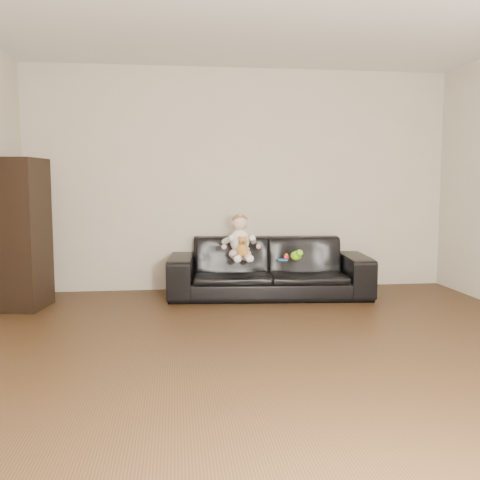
{
  "coord_description": "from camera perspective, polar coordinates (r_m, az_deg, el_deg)",
  "views": [
    {
      "loc": [
        -0.78,
        -3.58,
        1.25
      ],
      "look_at": [
        -0.09,
        2.14,
        0.65
      ],
      "focal_mm": 40.0,
      "sensor_mm": 36.0,
      "label": 1
    }
  ],
  "objects": [
    {
      "name": "cabinet",
      "position": [
        5.76,
        -22.06,
        0.6
      ],
      "size": [
        0.46,
        0.58,
        1.51
      ],
      "primitive_type": "cube",
      "rotation": [
        0.0,
        0.0,
        -0.18
      ],
      "color": "black",
      "rests_on": "floor"
    },
    {
      "name": "toy_green",
      "position": [
        5.81,
        6.01,
        -1.69
      ],
      "size": [
        0.17,
        0.19,
        0.1
      ],
      "primitive_type": "ellipsoid",
      "rotation": [
        0.0,
        0.0,
        0.37
      ],
      "color": "#80E21A",
      "rests_on": "sofa"
    },
    {
      "name": "wall_back",
      "position": [
        6.38,
        0.14,
        6.42
      ],
      "size": [
        5.0,
        0.0,
        5.0
      ],
      "primitive_type": "plane",
      "rotation": [
        1.57,
        0.0,
        0.0
      ],
      "color": "beige",
      "rests_on": "ground"
    },
    {
      "name": "toy_blue_disc",
      "position": [
        5.82,
        4.62,
        -2.11
      ],
      "size": [
        0.13,
        0.13,
        0.02
      ],
      "primitive_type": "cylinder",
      "rotation": [
        0.0,
        0.0,
        0.23
      ],
      "color": "#1B81DF",
      "rests_on": "sofa"
    },
    {
      "name": "baby",
      "position": [
        5.79,
        0.02,
        -0.01
      ],
      "size": [
        0.35,
        0.43,
        0.5
      ],
      "rotation": [
        0.0,
        0.0,
        0.14
      ],
      "color": "#FCD5DC",
      "rests_on": "sofa"
    },
    {
      "name": "teddy_bear",
      "position": [
        5.64,
        0.3,
        -0.71
      ],
      "size": [
        0.13,
        0.13,
        0.21
      ],
      "rotation": [
        0.0,
        0.0,
        -0.12
      ],
      "color": "#B67634",
      "rests_on": "sofa"
    },
    {
      "name": "floor",
      "position": [
        3.88,
        5.26,
        -12.87
      ],
      "size": [
        5.5,
        5.5,
        0.0
      ],
      "primitive_type": "plane",
      "color": "#412A17",
      "rests_on": "ground"
    },
    {
      "name": "sofa",
      "position": [
        6.0,
        3.09,
        -2.92
      ],
      "size": [
        2.28,
        1.05,
        0.65
      ],
      "primitive_type": "imported",
      "rotation": [
        0.0,
        0.0,
        -0.08
      ],
      "color": "black",
      "rests_on": "floor"
    },
    {
      "name": "shelf_item",
      "position": [
        5.74,
        -22.0,
        3.97
      ],
      "size": [
        0.22,
        0.28,
        0.28
      ],
      "primitive_type": "cube",
      "rotation": [
        0.0,
        0.0,
        -0.18
      ],
      "color": "silver",
      "rests_on": "cabinet"
    },
    {
      "name": "toy_rattle",
      "position": [
        5.85,
        4.96,
        -1.84
      ],
      "size": [
        0.07,
        0.07,
        0.06
      ],
      "primitive_type": "sphere",
      "rotation": [
        0.0,
        0.0,
        0.05
      ],
      "color": "red",
      "rests_on": "sofa"
    }
  ]
}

